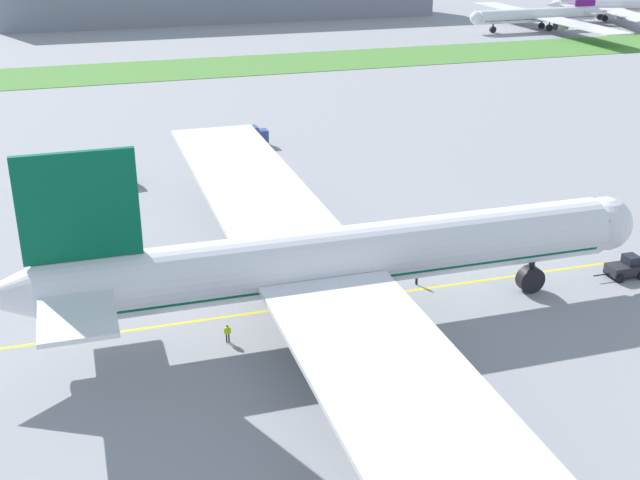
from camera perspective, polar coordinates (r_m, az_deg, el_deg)
name	(u,v)px	position (r m, az deg, el deg)	size (l,w,h in m)	color
ground_plane	(326,313)	(75.69, 0.43, -5.08)	(600.00, 600.00, 0.00)	gray
apron_taxi_line	(320,304)	(77.34, -0.01, -4.43)	(280.00, 0.36, 0.01)	yellow
grass_median_strip	(162,70)	(187.93, -10.89, 11.51)	(320.00, 24.00, 0.10)	#4C8438
airliner_foreground	(330,260)	(71.63, 0.70, -1.43)	(60.59, 97.31, 17.67)	white
pushback_tug	(626,267)	(87.77, 20.49, -1.79)	(5.43, 2.36, 2.28)	#26262B
ground_crew_wingwalker_port	(417,275)	(81.13, 6.74, -2.44)	(0.34, 0.58, 1.68)	black
ground_crew_marshaller_front	(227,332)	(70.92, -6.45, -6.34)	(0.59, 0.26, 1.68)	black
service_truck_baggage_loader	(113,174)	(112.03, -14.16, 4.44)	(5.32, 3.14, 2.65)	black
service_truck_fuel_bowser	(39,173)	(115.66, -18.95, 4.45)	(5.17, 3.71, 2.64)	white
service_truck_catering_van	(247,136)	(126.59, -5.10, 7.21)	(6.24, 2.43, 3.05)	#33478C
parked_airliner_far_right	(540,15)	(250.00, 15.02, 14.84)	(43.45, 70.07, 12.32)	white
parked_airliner_far_outer	(610,6)	(277.05, 19.50, 15.08)	(39.68, 64.06, 12.93)	white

